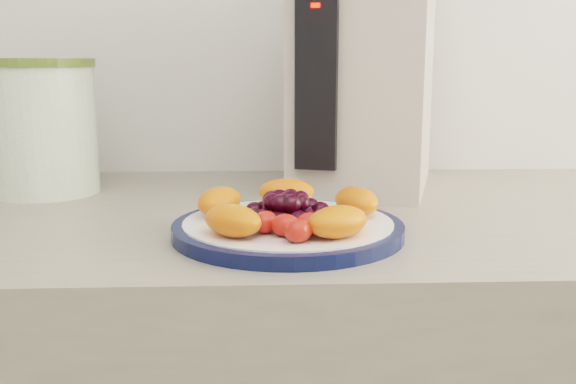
{
  "coord_description": "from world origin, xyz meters",
  "views": [
    {
      "loc": [
        -0.02,
        0.37,
        1.09
      ],
      "look_at": [
        0.01,
        1.06,
        0.95
      ],
      "focal_mm": 40.0,
      "sensor_mm": 36.0,
      "label": 1
    }
  ],
  "objects": [
    {
      "name": "plate_rim",
      "position": [
        0.01,
        1.06,
        0.91
      ],
      "size": [
        0.26,
        0.26,
        0.01
      ],
      "primitive_type": "cylinder",
      "color": "#0C153A",
      "rests_on": "counter"
    },
    {
      "name": "appliance_led",
      "position": [
        0.05,
        1.22,
        1.16
      ],
      "size": [
        0.01,
        0.01,
        0.01
      ],
      "primitive_type": "cube",
      "rotation": [
        0.0,
        0.0,
        -0.3
      ],
      "color": "#FF0C05",
      "rests_on": "appliance_panel"
    },
    {
      "name": "fruit_plate",
      "position": [
        0.01,
        1.06,
        0.93
      ],
      "size": [
        0.22,
        0.21,
        0.03
      ],
      "color": "#FE5316",
      "rests_on": "plate_face"
    },
    {
      "name": "appliance_body",
      "position": [
        0.14,
        1.35,
        1.06
      ],
      "size": [
        0.26,
        0.31,
        0.33
      ],
      "primitive_type": "cube",
      "rotation": [
        0.0,
        0.0,
        -0.3
      ],
      "color": "beige",
      "rests_on": "counter"
    },
    {
      "name": "canister",
      "position": [
        -0.34,
        1.32,
        0.99
      ],
      "size": [
        0.19,
        0.19,
        0.18
      ],
      "primitive_type": "cylinder",
      "rotation": [
        0.0,
        0.0,
        -0.3
      ],
      "color": "#356B12",
      "rests_on": "counter"
    },
    {
      "name": "plate_face",
      "position": [
        0.01,
        1.06,
        0.91
      ],
      "size": [
        0.23,
        0.23,
        0.02
      ],
      "primitive_type": "cylinder",
      "color": "white",
      "rests_on": "counter"
    },
    {
      "name": "appliance_panel",
      "position": [
        0.06,
        1.23,
        1.07
      ],
      "size": [
        0.06,
        0.03,
        0.24
      ],
      "primitive_type": "cube",
      "rotation": [
        0.0,
        0.0,
        -0.3
      ],
      "color": "black",
      "rests_on": "appliance_body"
    },
    {
      "name": "canister_lid",
      "position": [
        -0.34,
        1.32,
        1.09
      ],
      "size": [
        0.2,
        0.2,
        0.01
      ],
      "primitive_type": "cylinder",
      "rotation": [
        0.0,
        0.0,
        -0.3
      ],
      "color": "#55672B",
      "rests_on": "canister"
    }
  ]
}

